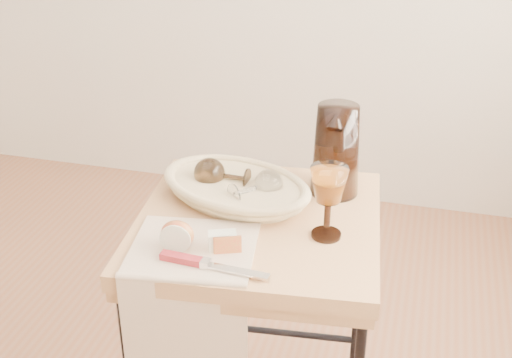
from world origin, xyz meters
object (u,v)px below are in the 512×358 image
(apple_half, at_px, (178,234))
(wine_goblet, at_px, (328,202))
(bread_basket, at_px, (236,189))
(pitcher, at_px, (336,150))
(goblet_lying_a, at_px, (225,176))
(side_table, at_px, (258,338))
(goblet_lying_b, at_px, (254,188))
(table_knife, at_px, (209,263))
(tea_towel, at_px, (193,248))

(apple_half, bearing_deg, wine_goblet, 17.58)
(bread_basket, height_order, pitcher, pitcher)
(goblet_lying_a, xyz_separation_m, apple_half, (-0.03, -0.28, -0.01))
(side_table, height_order, pitcher, pitcher)
(goblet_lying_a, bearing_deg, goblet_lying_b, 159.58)
(pitcher, bearing_deg, side_table, -129.67)
(side_table, relative_size, apple_half, 9.88)
(bread_basket, bearing_deg, apple_half, -84.85)
(bread_basket, bearing_deg, table_knife, -66.24)
(side_table, distance_m, apple_half, 0.48)
(wine_goblet, bearing_deg, tea_towel, -154.65)
(pitcher, xyz_separation_m, table_knife, (-0.21, -0.43, -0.11))
(tea_towel, xyz_separation_m, goblet_lying_a, (-0.01, 0.28, 0.05))
(bread_basket, xyz_separation_m, goblet_lying_b, (0.06, -0.02, 0.02))
(pitcher, xyz_separation_m, apple_half, (-0.30, -0.37, -0.08))
(wine_goblet, bearing_deg, goblet_lying_a, 154.54)
(tea_towel, distance_m, apple_half, 0.05)
(side_table, height_order, apple_half, apple_half)
(goblet_lying_a, xyz_separation_m, pitcher, (0.28, 0.09, 0.07))
(table_knife, bearing_deg, side_table, 83.06)
(pitcher, distance_m, wine_goblet, 0.23)
(table_knife, bearing_deg, tea_towel, 136.97)
(tea_towel, distance_m, pitcher, 0.47)
(goblet_lying_a, bearing_deg, side_table, 142.13)
(pitcher, relative_size, table_knife, 1.15)
(wine_goblet, relative_size, apple_half, 2.38)
(pitcher, bearing_deg, apple_half, -128.24)
(side_table, xyz_separation_m, pitcher, (0.16, 0.19, 0.50))
(wine_goblet, distance_m, apple_half, 0.35)
(goblet_lying_b, height_order, table_knife, goblet_lying_b)
(goblet_lying_b, relative_size, pitcher, 0.43)
(apple_half, bearing_deg, pitcher, 44.13)
(tea_towel, xyz_separation_m, apple_half, (-0.03, -0.01, 0.04))
(tea_towel, bearing_deg, wine_goblet, 17.18)
(side_table, bearing_deg, table_knife, -100.94)
(goblet_lying_b, distance_m, wine_goblet, 0.23)
(side_table, relative_size, wine_goblet, 4.15)
(side_table, xyz_separation_m, wine_goblet, (0.18, -0.04, 0.47))
(goblet_lying_b, height_order, pitcher, pitcher)
(side_table, bearing_deg, wine_goblet, -12.37)
(tea_towel, bearing_deg, table_knife, -55.19)
(bread_basket, relative_size, goblet_lying_a, 2.71)
(tea_towel, height_order, goblet_lying_a, goblet_lying_a)
(side_table, relative_size, tea_towel, 2.67)
(tea_towel, distance_m, goblet_lying_b, 0.25)
(tea_towel, relative_size, apple_half, 3.69)
(goblet_lying_b, distance_m, table_knife, 0.31)
(goblet_lying_b, distance_m, pitcher, 0.24)
(bread_basket, height_order, goblet_lying_b, goblet_lying_b)
(apple_half, bearing_deg, bread_basket, 70.79)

